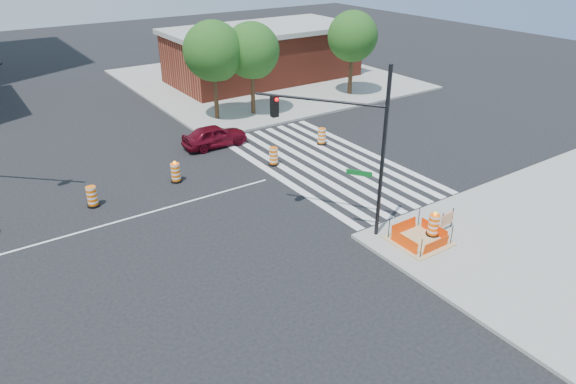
# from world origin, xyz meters

# --- Properties ---
(ground) EXTENTS (120.00, 120.00, 0.00)m
(ground) POSITION_xyz_m (0.00, 0.00, 0.00)
(ground) COLOR black
(ground) RESTS_ON ground
(sidewalk_ne) EXTENTS (22.00, 22.00, 0.15)m
(sidewalk_ne) POSITION_xyz_m (18.00, 18.00, 0.07)
(sidewalk_ne) COLOR gray
(sidewalk_ne) RESTS_ON ground
(crosswalk_east) EXTENTS (6.75, 13.50, 0.01)m
(crosswalk_east) POSITION_xyz_m (10.95, 0.00, 0.01)
(crosswalk_east) COLOR silver
(crosswalk_east) RESTS_ON ground
(lane_centerline) EXTENTS (14.00, 0.12, 0.01)m
(lane_centerline) POSITION_xyz_m (0.00, 0.00, 0.01)
(lane_centerline) COLOR silver
(lane_centerline) RESTS_ON ground
(excavation_pit) EXTENTS (2.20, 2.20, 0.90)m
(excavation_pit) POSITION_xyz_m (9.00, -9.00, 0.22)
(excavation_pit) COLOR tan
(excavation_pit) RESTS_ON ground
(brick_storefront) EXTENTS (16.50, 8.50, 4.60)m
(brick_storefront) POSITION_xyz_m (18.00, 18.00, 2.32)
(brick_storefront) COLOR maroon
(brick_storefront) RESTS_ON ground
(red_coupe) EXTENTS (4.01, 1.65, 1.36)m
(red_coupe) POSITION_xyz_m (7.01, 5.87, 0.68)
(red_coupe) COLOR #580715
(red_coupe) RESTS_ON ground
(signal_pole_se) EXTENTS (3.31, 4.54, 7.27)m
(signal_pole_se) POSITION_xyz_m (7.05, -6.30, 4.47)
(signal_pole_se) COLOR black
(signal_pole_se) RESTS_ON ground
(pit_drum) EXTENTS (0.59, 0.59, 1.15)m
(pit_drum) POSITION_xyz_m (9.83, -8.99, 0.63)
(pit_drum) COLOR black
(pit_drum) RESTS_ON ground
(barricade) EXTENTS (0.81, 0.10, 0.96)m
(barricade) POSITION_xyz_m (10.67, -9.00, 0.68)
(barricade) COLOR #FF6405
(barricade) RESTS_ON ground
(tree_north_c) EXTENTS (3.99, 3.99, 6.78)m
(tree_north_c) POSITION_xyz_m (9.45, 10.31, 4.55)
(tree_north_c) COLOR #382314
(tree_north_c) RESTS_ON ground
(tree_north_d) EXTENTS (3.84, 3.84, 6.52)m
(tree_north_d) POSITION_xyz_m (12.11, 9.83, 4.38)
(tree_north_d) COLOR #382314
(tree_north_d) RESTS_ON ground
(tree_north_e) EXTENTS (3.90, 3.88, 6.59)m
(tree_north_e) POSITION_xyz_m (21.20, 9.92, 4.42)
(tree_north_e) COLOR #382314
(tree_north_e) RESTS_ON ground
(median_drum_2) EXTENTS (0.60, 0.60, 1.02)m
(median_drum_2) POSITION_xyz_m (-1.37, 2.13, 0.48)
(median_drum_2) COLOR black
(median_drum_2) RESTS_ON ground
(median_drum_3) EXTENTS (0.60, 0.60, 1.18)m
(median_drum_3) POSITION_xyz_m (3.01, 2.46, 0.49)
(median_drum_3) COLOR black
(median_drum_3) RESTS_ON ground
(median_drum_4) EXTENTS (0.60, 0.60, 1.02)m
(median_drum_4) POSITION_xyz_m (8.47, 1.47, 0.48)
(median_drum_4) COLOR black
(median_drum_4) RESTS_ON ground
(median_drum_5) EXTENTS (0.60, 0.60, 1.02)m
(median_drum_5) POSITION_xyz_m (12.65, 2.49, 0.48)
(median_drum_5) COLOR black
(median_drum_5) RESTS_ON ground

